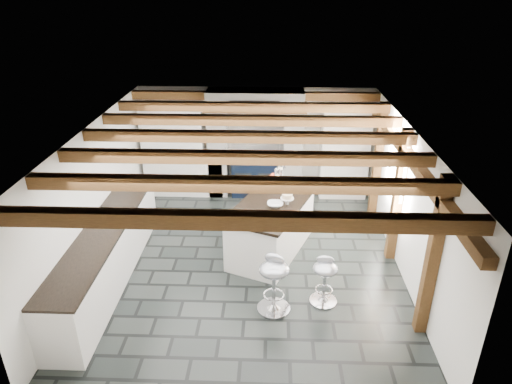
{
  "coord_description": "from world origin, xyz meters",
  "views": [
    {
      "loc": [
        0.36,
        -6.55,
        4.4
      ],
      "look_at": [
        0.1,
        0.4,
        1.1
      ],
      "focal_mm": 32.0,
      "sensor_mm": 36.0,
      "label": 1
    }
  ],
  "objects_px": {
    "bar_stool_near": "(325,275)",
    "bar_stool_far": "(274,278)",
    "range_cooker": "(255,174)",
    "kitchen_island": "(271,226)"
  },
  "relations": [
    {
      "from": "kitchen_island",
      "to": "bar_stool_far",
      "type": "xyz_separation_m",
      "value": [
        0.05,
        -1.58,
        0.07
      ]
    },
    {
      "from": "bar_stool_near",
      "to": "bar_stool_far",
      "type": "distance_m",
      "value": 0.77
    },
    {
      "from": "bar_stool_near",
      "to": "bar_stool_far",
      "type": "bearing_deg",
      "value": -156.56
    },
    {
      "from": "range_cooker",
      "to": "bar_stool_far",
      "type": "bearing_deg",
      "value": -83.87
    },
    {
      "from": "kitchen_island",
      "to": "bar_stool_near",
      "type": "height_order",
      "value": "kitchen_island"
    },
    {
      "from": "range_cooker",
      "to": "bar_stool_near",
      "type": "relative_size",
      "value": 1.33
    },
    {
      "from": "kitchen_island",
      "to": "bar_stool_near",
      "type": "distance_m",
      "value": 1.59
    },
    {
      "from": "range_cooker",
      "to": "bar_stool_near",
      "type": "distance_m",
      "value": 3.91
    },
    {
      "from": "range_cooker",
      "to": "kitchen_island",
      "type": "height_order",
      "value": "kitchen_island"
    },
    {
      "from": "bar_stool_near",
      "to": "bar_stool_far",
      "type": "xyz_separation_m",
      "value": [
        -0.74,
        -0.2,
        0.09
      ]
    }
  ]
}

